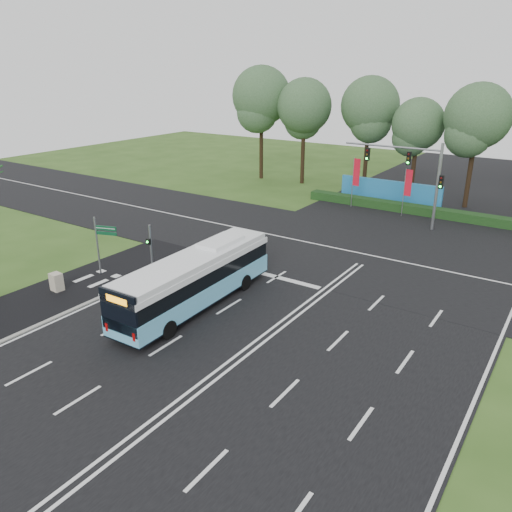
{
  "coord_description": "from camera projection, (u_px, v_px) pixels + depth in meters",
  "views": [
    {
      "loc": [
        11.81,
        -19.72,
        12.44
      ],
      "look_at": [
        -2.85,
        2.0,
        2.5
      ],
      "focal_mm": 35.0,
      "sensor_mm": 36.0,
      "label": 1
    }
  ],
  "objects": [
    {
      "name": "ground",
      "position": [
        280.0,
        323.0,
        25.88
      ],
      "size": [
        120.0,
        120.0,
        0.0
      ],
      "primitive_type": "plane",
      "color": "#32531B",
      "rests_on": "ground"
    },
    {
      "name": "pedestrian_signal",
      "position": [
        150.0,
        248.0,
        31.36
      ],
      "size": [
        0.27,
        0.41,
        3.3
      ],
      "rotation": [
        0.0,
        0.0,
        0.06
      ],
      "color": "gray",
      "rests_on": "ground"
    },
    {
      "name": "banner_flag_mid",
      "position": [
        407.0,
        186.0,
        43.28
      ],
      "size": [
        0.64,
        0.08,
        4.32
      ],
      "rotation": [
        0.0,
        0.0,
        0.04
      ],
      "color": "gray",
      "rests_on": "ground"
    },
    {
      "name": "bike_path",
      "position": [
        77.0,
        287.0,
        30.08
      ],
      "size": [
        5.0,
        18.0,
        0.06
      ],
      "primitive_type": "cube",
      "color": "black",
      "rests_on": "ground"
    },
    {
      "name": "banner_flag_left",
      "position": [
        355.0,
        175.0,
        46.19
      ],
      "size": [
        0.69,
        0.14,
        4.72
      ],
      "rotation": [
        0.0,
        0.0,
        -0.12
      ],
      "color": "gray",
      "rests_on": "ground"
    },
    {
      "name": "kerb_strip",
      "position": [
        104.0,
        296.0,
        28.81
      ],
      "size": [
        0.25,
        18.0,
        0.12
      ],
      "primitive_type": "cube",
      "color": "gray",
      "rests_on": "ground"
    },
    {
      "name": "utility_cabinet",
      "position": [
        57.0,
        282.0,
        29.4
      ],
      "size": [
        0.72,
        0.62,
        1.13
      ],
      "primitive_type": "cube",
      "rotation": [
        0.0,
        0.0,
        -0.08
      ],
      "color": "#BEB299",
      "rests_on": "ground"
    },
    {
      "name": "city_bus",
      "position": [
        196.0,
        279.0,
        27.19
      ],
      "size": [
        2.68,
        11.29,
        3.22
      ],
      "rotation": [
        0.0,
        0.0,
        0.03
      ],
      "color": "#61B9E1",
      "rests_on": "ground"
    },
    {
      "name": "blue_hoarding",
      "position": [
        390.0,
        192.0,
        48.51
      ],
      "size": [
        10.0,
        0.3,
        2.2
      ],
      "primitive_type": "cube",
      "color": "#2075B2",
      "rests_on": "ground"
    },
    {
      "name": "traffic_light_gantry",
      "position": [
        416.0,
        171.0,
        40.0
      ],
      "size": [
        8.41,
        0.28,
        7.0
      ],
      "color": "gray",
      "rests_on": "ground"
    },
    {
      "name": "street_sign",
      "position": [
        101.0,
        239.0,
        31.09
      ],
      "size": [
        1.42,
        0.55,
        3.82
      ],
      "rotation": [
        0.0,
        0.0,
        0.33
      ],
      "color": "gray",
      "rests_on": "ground"
    },
    {
      "name": "road_cross",
      "position": [
        369.0,
        255.0,
        35.17
      ],
      "size": [
        120.0,
        14.0,
        0.05
      ],
      "primitive_type": "cube",
      "color": "black",
      "rests_on": "ground"
    },
    {
      "name": "road_main",
      "position": [
        280.0,
        323.0,
        25.87
      ],
      "size": [
        20.0,
        120.0,
        0.04
      ],
      "primitive_type": "cube",
      "color": "black",
      "rests_on": "ground"
    },
    {
      "name": "hedge",
      "position": [
        422.0,
        211.0,
        44.72
      ],
      "size": [
        22.0,
        1.2,
        0.8
      ],
      "primitive_type": "cube",
      "color": "black",
      "rests_on": "ground"
    },
    {
      "name": "eucalyptus_row",
      "position": [
        481.0,
        112.0,
        45.62
      ],
      "size": [
        53.8,
        9.18,
        12.75
      ],
      "color": "black",
      "rests_on": "ground"
    }
  ]
}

